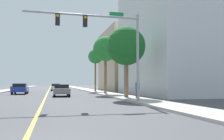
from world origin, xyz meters
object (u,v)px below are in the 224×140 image
Objects in this scene: palm_mid at (105,49)px; palm_far at (95,57)px; car_blue at (20,89)px; car_red at (18,88)px; car_gray at (62,90)px; pedestrian at (137,89)px; palm_near at (126,46)px; car_white at (56,87)px; traffic_signal_mast at (107,36)px.

palm_far is (0.23, 8.99, -0.07)m from palm_mid.
car_red is at bearing 98.70° from car_blue.
palm_far is at bearing 63.72° from car_gray.
pedestrian is (13.40, -24.55, 0.25)m from car_red.
pedestrian is (0.41, -19.57, -5.01)m from palm_far.
car_white is (-6.24, 26.48, -4.36)m from palm_near.
car_red is (-6.92, 17.04, 0.00)m from car_gray.
palm_near reaches higher than traffic_signal_mast.
traffic_signal_mast is at bearing -147.58° from pedestrian.
car_white is at bearing 91.34° from car_gray.
traffic_signal_mast is at bearing -98.02° from palm_far.
car_white is (-6.16, 17.49, -5.33)m from palm_mid.
car_blue is at bearing 114.86° from traffic_signal_mast.
palm_mid is (2.99, 13.87, 1.01)m from traffic_signal_mast.
palm_mid is 19.30m from car_white.
palm_far is 11.87m from car_white.
palm_near is 9.44m from car_gray.
palm_mid is 19.66m from car_red.
palm_far reaches higher than palm_near.
palm_far is 20.21m from pedestrian.
palm_mid reaches higher than car_white.
palm_near is 9.04m from palm_mid.
car_white is (-3.18, 31.36, -4.31)m from traffic_signal_mast.
car_gray is 0.87× the size of car_white.
car_white reaches higher than car_gray.
car_blue is at bearing -154.97° from palm_far.
car_gray is at bearing 113.41° from car_red.
car_white is 1.16× the size of car_blue.
traffic_signal_mast is 1.85× the size of car_white.
palm_near is at bearing 99.76° from pedestrian.
palm_far is at bearing 24.66° from car_blue.
traffic_signal_mast is 2.14× the size of car_blue.
traffic_signal_mast reaches higher than car_white.
car_blue is (-11.35, -5.30, -5.22)m from palm_far.
car_red is at bearing 109.35° from traffic_signal_mast.
car_white is (6.60, 3.52, 0.01)m from car_red.
palm_mid is at bearing 90.46° from palm_near.
car_blue is at bearing 128.42° from car_gray.
traffic_signal_mast is 19.82m from car_blue.
car_gray is at bearing -152.22° from palm_mid.
car_red is 7.48m from car_white.
car_gray is 9.92m from pedestrian.
palm_mid is at bearing -91.48° from palm_far.
pedestrian is at bearing -88.81° from palm_far.
traffic_signal_mast is at bearing -82.81° from car_white.
car_gray is at bearing 121.01° from pedestrian.
palm_mid is 12.86m from car_blue.
palm_near is at bearing -89.54° from palm_mid.
palm_mid is at bearing 83.67° from pedestrian.
palm_far is 14.50m from car_gray.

